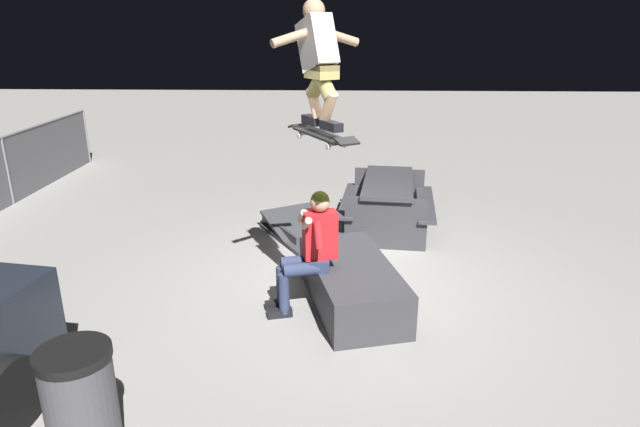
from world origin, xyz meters
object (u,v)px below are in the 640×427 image
Objects in this scene: skater_airborne at (318,58)px; person_sitting_on_ledge at (310,246)px; trash_bin at (81,405)px; kicker_ramp at (304,232)px; skateboard at (321,135)px; picnic_table_back at (388,197)px; ledge_box_main at (351,283)px.

person_sitting_on_ledge is at bearing 40.34° from skater_airborne.
skater_airborne is 3.36m from trash_bin.
kicker_ramp is (2.12, 0.20, -0.67)m from person_sitting_on_ledge.
skateboard reaches higher than picnic_table_back.
skateboard reaches higher than trash_bin.
trash_bin reaches higher than kicker_ramp.
picnic_table_back is (0.34, -1.21, 0.44)m from kicker_ramp.
skater_airborne is (-0.11, -0.09, 1.87)m from person_sitting_on_ledge.
person_sitting_on_ledge reaches higher than kicker_ramp.
kicker_ramp is 0.84× the size of picnic_table_back.
trash_bin is at bearing 152.11° from picnic_table_back.
trash_bin is at bearing 146.38° from person_sitting_on_ledge.
skateboard is 0.53× the size of picnic_table_back.
picnic_table_back is at bearing -19.59° from skater_airborne.
skateboard reaches higher than person_sitting_on_ledge.
ledge_box_main is 2.08m from kicker_ramp.
person_sitting_on_ledge is at bearing -33.62° from trash_bin.
ledge_box_main is 2.40m from skater_airborne.
person_sitting_on_ledge is 1.88m from skater_airborne.
person_sitting_on_ledge is 2.63m from trash_bin.
ledge_box_main is 1.81× the size of skateboard.
skater_airborne reaches higher than ledge_box_main.
trash_bin is (-4.64, 2.45, -0.06)m from picnic_table_back.
kicker_ramp is at bearing 17.95° from ledge_box_main.
trash_bin reaches higher than ledge_box_main.
person_sitting_on_ledge is 1.20m from skateboard.
skater_airborne is (0.05, 0.03, 0.69)m from skateboard.
skater_airborne reaches higher than kicker_ramp.
skater_airborne reaches higher than trash_bin.
skater_airborne reaches higher than picnic_table_back.
ledge_box_main is 1.35× the size of person_sitting_on_ledge.
kicker_ramp is 1.77× the size of trash_bin.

